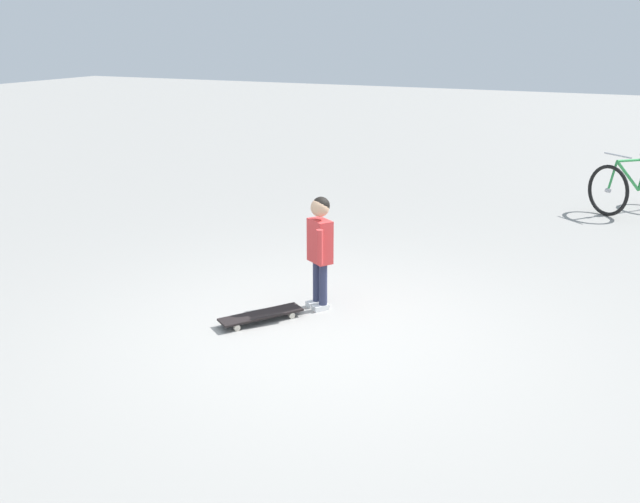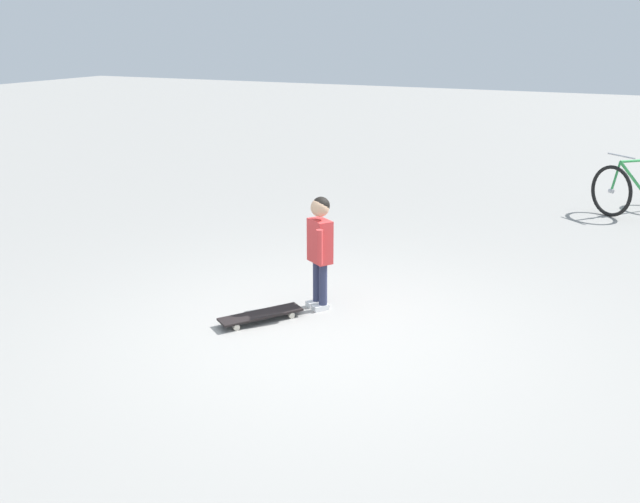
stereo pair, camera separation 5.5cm
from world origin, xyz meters
TOP-DOWN VIEW (x-y plane):
  - ground_plane at (0.00, 0.00)m, footprint 50.00×50.00m
  - child_person at (0.54, 0.24)m, footprint 0.36×0.28m
  - skateboard at (0.03, 0.58)m, footprint 0.74×0.60m
  - bicycle_mid at (5.64, -2.29)m, footprint 1.28×1.23m

SIDE VIEW (x-z plane):
  - ground_plane at x=0.00m, z-range 0.00..0.00m
  - skateboard at x=0.03m, z-range 0.02..0.10m
  - bicycle_mid at x=5.64m, z-range -0.04..0.80m
  - child_person at x=0.54m, z-range 0.13..1.19m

